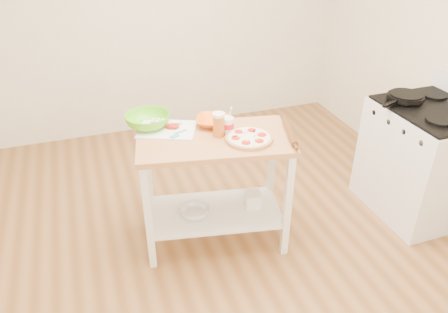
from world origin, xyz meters
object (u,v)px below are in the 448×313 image
object	(u,v)px
orange_bowl	(213,121)
shelf_glass_bowl	(195,212)
prep_island	(215,169)
rolling_pin	(290,132)
shelf_bin	(253,199)
skillet	(405,97)
pizza	(249,138)
green_bowl	(148,121)
yogurt_tub	(227,125)
knife	(158,125)
spatula	(178,134)
cutting_board	(167,129)
beer_pint	(219,124)
gas_stove	(423,160)

from	to	relation	value
orange_bowl	shelf_glass_bowl	bearing A→B (deg)	-137.58
prep_island	rolling_pin	world-z (taller)	rolling_pin
shelf_bin	rolling_pin	bearing A→B (deg)	-25.68
prep_island	skillet	bearing A→B (deg)	0.91
pizza	rolling_pin	world-z (taller)	pizza
green_bowl	shelf_bin	xyz separation A→B (m)	(0.70, -0.34, -0.63)
green_bowl	yogurt_tub	bearing A→B (deg)	-26.98
pizza	knife	bearing A→B (deg)	144.05
yogurt_tub	rolling_pin	xyz separation A→B (m)	(0.40, -0.18, -0.03)
spatula	skillet	bearing A→B (deg)	-25.47
green_bowl	rolling_pin	distance (m)	1.02
cutting_board	knife	world-z (taller)	cutting_board
cutting_board	rolling_pin	distance (m)	0.87
yogurt_tub	green_bowl	bearing A→B (deg)	153.02
prep_island	yogurt_tub	size ratio (longest dim) A/B	5.83
shelf_glass_bowl	shelf_bin	distance (m)	0.46
spatula	green_bowl	distance (m)	0.27
knife	green_bowl	xyz separation A→B (m)	(-0.07, 0.02, 0.03)
shelf_glass_bowl	beer_pint	bearing A→B (deg)	5.56
knife	rolling_pin	distance (m)	0.95
skillet	spatula	world-z (taller)	skillet
spatula	orange_bowl	size ratio (longest dim) A/B	0.57
spatula	knife	bearing A→B (deg)	96.22
prep_island	gas_stove	distance (m)	1.77
prep_island	cutting_board	bearing A→B (deg)	142.45
cutting_board	yogurt_tub	xyz separation A→B (m)	(0.40, -0.17, 0.05)
green_bowl	rolling_pin	world-z (taller)	green_bowl
pizza	cutting_board	xyz separation A→B (m)	(-0.50, 0.33, -0.01)
knife	beer_pint	size ratio (longest dim) A/B	1.57
green_bowl	spatula	bearing A→B (deg)	-50.22
shelf_glass_bowl	shelf_bin	xyz separation A→B (m)	(0.46, -0.03, 0.02)
gas_stove	spatula	world-z (taller)	gas_stove
green_bowl	orange_bowl	bearing A→B (deg)	-15.00
yogurt_tub	spatula	bearing A→B (deg)	170.48
prep_island	knife	distance (m)	0.52
spatula	beer_pint	bearing A→B (deg)	-41.02
gas_stove	knife	bearing A→B (deg)	166.94
pizza	cutting_board	distance (m)	0.60
rolling_pin	shelf_glass_bowl	xyz separation A→B (m)	(-0.67, 0.13, -0.63)
skillet	beer_pint	xyz separation A→B (m)	(-1.56, -0.01, 0.01)
prep_island	green_bowl	distance (m)	0.59
yogurt_tub	pizza	bearing A→B (deg)	-56.92
spatula	shelf_bin	xyz separation A→B (m)	(0.53, -0.13, -0.60)
gas_stove	beer_pint	bearing A→B (deg)	173.10
pizza	shelf_glass_bowl	distance (m)	0.73
orange_bowl	rolling_pin	distance (m)	0.56
spatula	cutting_board	bearing A→B (deg)	91.09
pizza	shelf_glass_bowl	xyz separation A→B (m)	(-0.38, 0.11, -0.62)
skillet	shelf_bin	size ratio (longest dim) A/B	3.69
green_bowl	gas_stove	bearing A→B (deg)	-12.64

